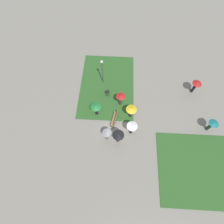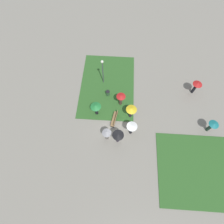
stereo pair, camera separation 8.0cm
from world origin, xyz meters
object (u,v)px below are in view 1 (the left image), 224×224
object	(u,v)px
park_bench	(115,119)
lamp_post	(102,69)
crowd_person_white	(132,127)
crowd_person_yellow	(131,110)
lone_walker_near_lawn	(212,125)
crowd_person_grey	(107,134)
crowd_person_red	(121,98)
crowd_person_green	(96,108)
trash_bin	(108,93)
lone_walker_mid_plaza	(196,85)
crowd_person_black	(118,136)

from	to	relation	value
park_bench	lamp_post	size ratio (longest dim) A/B	0.50
lamp_post	crowd_person_white	bearing A→B (deg)	28.37
crowd_person_yellow	lone_walker_near_lawn	distance (m)	8.64
crowd_person_white	crowd_person_grey	size ratio (longest dim) A/B	1.10
lamp_post	crowd_person_white	distance (m)	7.56
park_bench	crowd_person_red	xyz separation A→B (m)	(-2.25, 0.55, 0.77)
lamp_post	crowd_person_green	bearing A→B (deg)	-5.02
trash_bin	crowd_person_grey	bearing A→B (deg)	3.35
lone_walker_mid_plaza	park_bench	bearing A→B (deg)	9.19
crowd_person_red	crowd_person_white	xyz separation A→B (m)	(3.56, 1.27, 0.21)
lone_walker_near_lawn	crowd_person_black	bearing A→B (deg)	-160.14
park_bench	trash_bin	bearing A→B (deg)	-151.95
crowd_person_yellow	trash_bin	bearing A→B (deg)	-90.90
lone_walker_near_lawn	park_bench	bearing A→B (deg)	-173.39
crowd_person_grey	lone_walker_near_lawn	bearing A→B (deg)	-121.52
crowd_person_white	lone_walker_mid_plaza	size ratio (longest dim) A/B	1.04
crowd_person_green	crowd_person_grey	size ratio (longest dim) A/B	1.09
lone_walker_near_lawn	crowd_person_grey	bearing A→B (deg)	-162.35
park_bench	crowd_person_black	distance (m)	2.56
lamp_post	crowd_person_yellow	xyz separation A→B (m)	(4.59, 3.48, -1.13)
crowd_person_yellow	lone_walker_mid_plaza	distance (m)	8.51
lamp_post	crowd_person_red	bearing A→B (deg)	37.09
crowd_person_yellow	lone_walker_mid_plaza	bearing A→B (deg)	159.86
crowd_person_white	lone_walker_near_lawn	size ratio (longest dim) A/B	1.11
crowd_person_yellow	crowd_person_green	world-z (taller)	crowd_person_green
lamp_post	crowd_person_black	bearing A→B (deg)	16.00
lamp_post	crowd_person_black	world-z (taller)	lamp_post
crowd_person_red	crowd_person_white	bearing A→B (deg)	158.87
crowd_person_green	crowd_person_black	world-z (taller)	crowd_person_black
lamp_post	lone_walker_near_lawn	distance (m)	13.40
crowd_person_red	crowd_person_green	bearing A→B (deg)	78.10
crowd_person_black	crowd_person_white	bearing A→B (deg)	-134.07
crowd_person_red	crowd_person_white	size ratio (longest dim) A/B	0.95
crowd_person_red	crowd_person_black	bearing A→B (deg)	137.89
park_bench	lamp_post	bearing A→B (deg)	-150.78
crowd_person_black	lamp_post	bearing A→B (deg)	-64.39
crowd_person_red	crowd_person_green	distance (m)	3.07
crowd_person_red	park_bench	bearing A→B (deg)	125.46
trash_bin	crowd_person_red	size ratio (longest dim) A/B	0.42
park_bench	crowd_person_red	size ratio (longest dim) A/B	1.04
crowd_person_white	crowd_person_black	bearing A→B (deg)	36.05
lamp_post	crowd_person_black	xyz separation A→B (m)	(7.59, 2.18, -1.10)
crowd_person_red	crowd_person_yellow	world-z (taller)	crowd_person_yellow
trash_bin	crowd_person_black	xyz separation A→B (m)	(5.71, 1.48, 1.06)
crowd_person_yellow	crowd_person_green	size ratio (longest dim) A/B	0.97
trash_bin	crowd_person_yellow	distance (m)	4.01
trash_bin	lone_walker_mid_plaza	distance (m)	10.50
trash_bin	lone_walker_near_lawn	bearing A→B (deg)	71.21
crowd_person_white	crowd_person_green	distance (m)	4.46
crowd_person_white	crowd_person_grey	xyz separation A→B (m)	(0.79, -2.54, -0.29)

